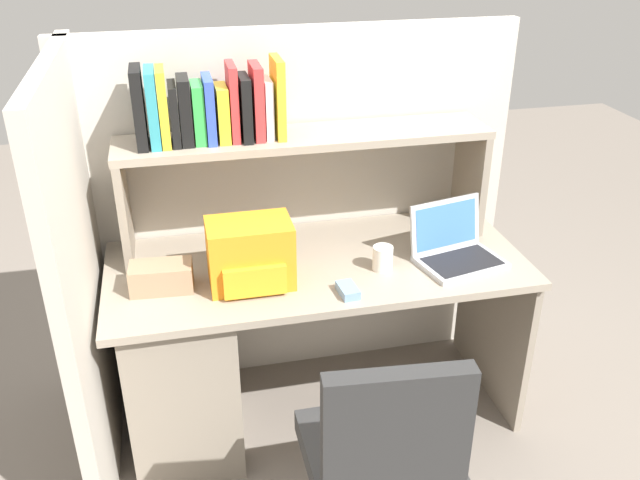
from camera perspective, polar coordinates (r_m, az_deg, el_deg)
The scene contains 11 objects.
ground_plane at distance 3.04m, azimuth -0.22°, elevation -13.95°, with size 8.00×8.00×0.00m, color slate.
desk at distance 2.75m, azimuth -8.25°, elevation -8.65°, with size 1.60×0.70×0.73m.
cubicle_partition_rear at distance 2.94m, azimuth -1.87°, elevation 2.43°, with size 1.84×0.05×1.55m, color #BCB5A8.
cubicle_partition_left at distance 2.53m, azimuth -19.12°, elevation -3.47°, with size 0.05×1.06×1.55m, color #BCB5A8.
overhead_hutch at distance 2.65m, azimuth -1.21°, elevation 6.87°, with size 1.44×0.28×0.45m.
reference_books_on_shelf at distance 2.54m, azimuth -9.41°, elevation 10.92°, with size 0.53×0.18×0.29m.
laptop at distance 2.66m, azimuth 11.22°, elevation -0.69°, with size 0.36×0.31×0.22m.
backpack at distance 2.44m, azimuth -5.85°, elevation -1.24°, with size 0.30×0.22×0.24m.
computer_mouse at distance 2.41m, azimuth 2.34°, elevation -4.23°, with size 0.06×0.10×0.03m, color #7299C6.
paper_cup at distance 2.56m, azimuth 5.27°, elevation -1.52°, with size 0.08×0.08×0.09m, color white.
tissue_box at distance 2.49m, azimuth -13.13°, elevation -3.04°, with size 0.22×0.12×0.10m, color #9E7F60.
Camera 1 is at (-0.50, -2.24, 2.00)m, focal length 38.24 mm.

